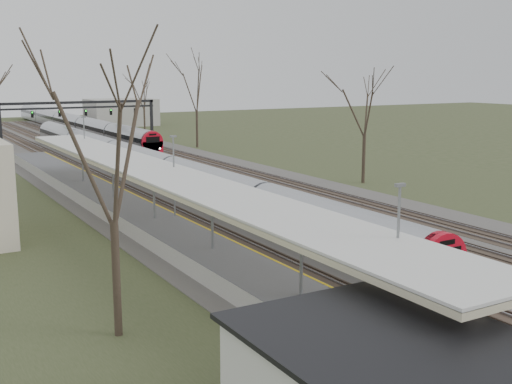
{
  "coord_description": "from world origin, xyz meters",
  "views": [
    {
      "loc": [
        -23.01,
        -2.36,
        9.82
      ],
      "look_at": [
        -1.87,
        33.93,
        2.0
      ],
      "focal_mm": 45.0,
      "sensor_mm": 36.0,
      "label": 1
    }
  ],
  "objects": [
    {
      "name": "tree_west_near",
      "position": [
        -16.0,
        20.0,
        7.29
      ],
      "size": [
        5.0,
        5.0,
        10.3
      ],
      "color": "#2D231C",
      "rests_on": "ground"
    },
    {
      "name": "canopy",
      "position": [
        -9.05,
        32.99,
        3.93
      ],
      "size": [
        4.1,
        50.0,
        3.11
      ],
      "color": "slate",
      "rests_on": "platform"
    },
    {
      "name": "platform",
      "position": [
        -9.05,
        37.5,
        0.5
      ],
      "size": [
        3.5,
        69.0,
        1.0
      ],
      "primitive_type": "cube",
      "color": "#9E9B93",
      "rests_on": "ground"
    },
    {
      "name": "signal_gantry",
      "position": [
        0.29,
        84.99,
        4.91
      ],
      "size": [
        21.0,
        0.59,
        6.08
      ],
      "color": "black",
      "rests_on": "ground"
    },
    {
      "name": "tree_east_far",
      "position": [
        14.0,
        42.0,
        7.29
      ],
      "size": [
        5.0,
        5.0,
        10.3
      ],
      "color": "#2D231C",
      "rests_on": "ground"
    },
    {
      "name": "track_bed",
      "position": [
        0.26,
        55.0,
        0.06
      ],
      "size": [
        24.0,
        160.0,
        0.22
      ],
      "color": "#474442",
      "rests_on": "ground"
    },
    {
      "name": "train_near",
      "position": [
        -2.5,
        53.93,
        1.48
      ],
      "size": [
        2.62,
        75.21,
        3.05
      ],
      "color": "#A0A2AA",
      "rests_on": "ground"
    },
    {
      "name": "train_far",
      "position": [
        4.5,
        106.54,
        1.48
      ],
      "size": [
        2.62,
        75.21,
        3.05
      ],
      "color": "#A0A2AA",
      "rests_on": "ground"
    },
    {
      "name": "passenger",
      "position": [
        -8.96,
        9.06,
        1.9
      ],
      "size": [
        0.65,
        0.77,
        1.79
      ],
      "primitive_type": "imported",
      "rotation": [
        0.0,
        0.0,
        1.97
      ],
      "color": "navy",
      "rests_on": "platform"
    }
  ]
}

